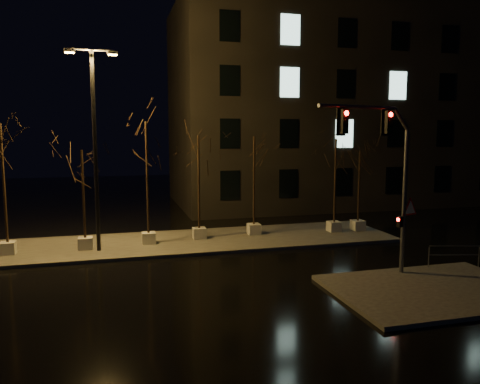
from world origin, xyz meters
name	(u,v)px	position (x,y,z in m)	size (l,w,h in m)	color
ground	(204,280)	(0.00, 0.00, 0.00)	(90.00, 90.00, 0.00)	black
median	(182,242)	(0.00, 6.00, 0.07)	(22.00, 5.00, 0.15)	#413F3A
sidewalk_corner	(433,290)	(7.50, -3.50, 0.07)	(7.00, 5.00, 0.15)	#413F3A
building	(332,108)	(14.00, 18.00, 7.50)	(25.00, 12.00, 15.00)	black
tree_0	(2,153)	(-7.91, 5.48, 4.68)	(1.80, 1.80, 5.98)	beige
tree_1	(82,172)	(-4.59, 5.54, 3.76)	(1.80, 1.80, 4.76)	beige
tree_2	(146,149)	(-1.65, 5.86, 4.79)	(1.80, 1.80, 6.12)	beige
tree_3	(198,159)	(0.96, 6.33, 4.26)	(1.80, 1.80, 5.42)	beige
tree_4	(254,158)	(3.98, 6.59, 4.21)	(1.80, 1.80, 5.35)	beige
tree_5	(336,160)	(8.45, 6.09, 4.12)	(1.80, 1.80, 5.23)	beige
tree_6	(360,168)	(9.88, 6.03, 3.61)	(1.80, 1.80, 4.56)	beige
traffic_signal_mast	(388,167)	(6.56, -1.85, 4.33)	(5.02, 1.58, 6.37)	#585B60
streetlight_main	(95,137)	(-3.98, 5.10, 5.39)	(2.27, 0.42, 9.08)	black
guard_rail_a	(454,253)	(10.00, -1.50, 0.74)	(2.02, 0.57, 0.90)	#585B60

